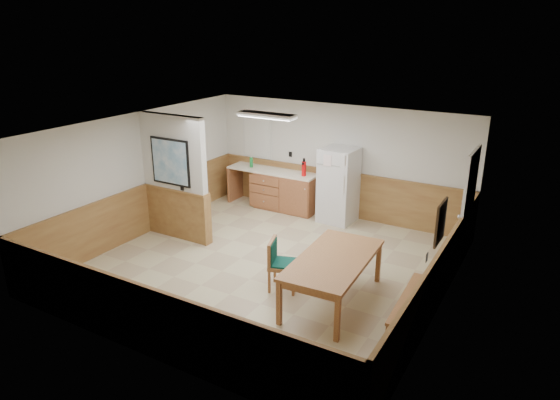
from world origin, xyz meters
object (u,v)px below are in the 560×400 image
Objects in this scene: refrigerator at (338,185)px; soap_bottle at (251,162)px; dining_bench at (412,305)px; dining_table at (333,263)px; dining_chair at (278,260)px; fire_extinguisher at (304,168)px.

soap_bottle is at bearing -177.42° from refrigerator.
refrigerator is 4.15m from dining_bench.
dining_table is 8.62× the size of soap_bottle.
dining_chair is 3.56× the size of soap_bottle.
soap_bottle is at bearing 174.11° from fire_extinguisher.
refrigerator is at bearing 109.78° from dining_table.
dining_table is 0.95m from dining_chair.
fire_extinguisher reaches higher than dining_table.
fire_extinguisher is at bearing 93.37° from dining_chair.
dining_table is at bearing -14.07° from dining_chair.
soap_bottle is at bearing 135.48° from dining_table.
soap_bottle is (-1.41, 0.02, -0.06)m from fire_extinguisher.
fire_extinguisher is at bearing 134.56° from dining_bench.
dining_chair is (-0.94, -0.06, -0.17)m from dining_table.
dining_bench is 1.86× the size of dining_chair.
dining_table is at bearing 175.39° from dining_bench.
dining_bench is at bearing -48.27° from fire_extinguisher.
refrigerator is 0.89m from fire_extinguisher.
dining_table is 1.30m from dining_bench.
fire_extinguisher reaches higher than soap_bottle.
refrigerator is 0.79× the size of dining_table.
dining_chair is 3.49m from fire_extinguisher.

